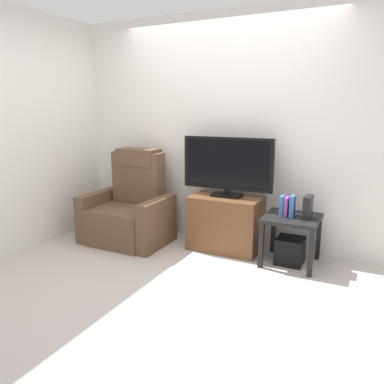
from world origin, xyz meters
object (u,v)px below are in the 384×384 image
tv_stand (225,223)px  book_middle (286,207)px  game_console (308,207)px  book_rightmost (292,206)px  subwoofer_box (290,251)px  television (227,165)px  book_leftmost (282,206)px  side_table (292,224)px  recliner_armchair (130,210)px

tv_stand → book_middle: bearing=-8.8°
game_console → tv_stand: bearing=175.1°
book_rightmost → subwoofer_box: bearing=95.3°
television → game_console: television is taller
tv_stand → book_rightmost: 0.81m
subwoofer_box → book_middle: (-0.06, -0.02, 0.46)m
book_leftmost → side_table: bearing=11.3°
book_rightmost → game_console: size_ratio=0.97×
side_table → game_console: game_console is taller
book_leftmost → game_console: size_ratio=0.92×
tv_stand → game_console: 0.94m
side_table → game_console: size_ratio=2.41×
side_table → game_console: bearing=3.9°
television → side_table: bearing=-8.0°
side_table → book_middle: size_ratio=2.75×
side_table → subwoofer_box: size_ratio=2.00×
television → book_leftmost: (0.64, -0.12, -0.35)m
television → subwoofer_box: bearing=-8.0°
book_leftmost → book_rightmost: (0.10, 0.00, 0.01)m
book_leftmost → book_middle: 0.04m
recliner_armchair → game_console: recliner_armchair is taller
recliner_armchair → book_rightmost: size_ratio=4.95×
book_middle → television: bearing=169.7°
tv_stand → side_table: (0.74, -0.09, 0.11)m
tv_stand → side_table: size_ratio=1.44×
recliner_armchair → subwoofer_box: bearing=0.3°
tv_stand → subwoofer_box: (0.74, -0.09, -0.17)m
television → game_console: 0.95m
book_rightmost → tv_stand: bearing=171.9°
book_rightmost → book_leftmost: bearing=180.0°
television → subwoofer_box: size_ratio=3.76×
tv_stand → television: television is taller
book_middle → game_console: size_ratio=0.88×
tv_stand → book_leftmost: size_ratio=3.78×
television → tv_stand: bearing=-90.0°
recliner_armchair → book_rightmost: 1.90m
tv_stand → game_console: (0.89, -0.08, 0.31)m
book_leftmost → book_middle: bearing=0.0°
side_table → book_rightmost: (0.00, -0.02, 0.19)m
side_table → subwoofer_box: 0.28m
television → side_table: size_ratio=1.88×
game_console → recliner_armchair: bearing=-175.9°
tv_stand → book_leftmost: 0.71m
television → game_console: bearing=-6.1°
subwoofer_box → book_leftmost: (-0.10, -0.02, 0.46)m
tv_stand → book_middle: 0.75m
subwoofer_box → game_console: 0.50m
side_table → book_middle: book_middle is taller
tv_stand → television: 0.64m
television → book_leftmost: size_ratio=4.94×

